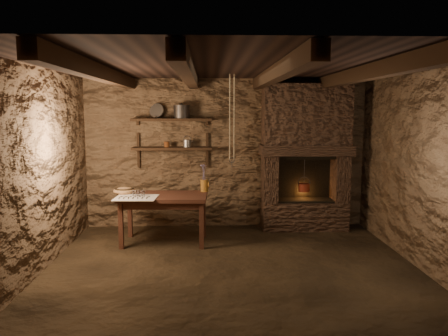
{
  "coord_description": "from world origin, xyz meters",
  "views": [
    {
      "loc": [
        -0.28,
        -5.04,
        1.89
      ],
      "look_at": [
        -0.07,
        0.9,
        1.11
      ],
      "focal_mm": 35.0,
      "sensor_mm": 36.0,
      "label": 1
    }
  ],
  "objects_px": {
    "work_table": "(164,217)",
    "stoneware_jug": "(205,180)",
    "wooden_bowl": "(124,191)",
    "red_pot": "(304,187)",
    "iron_stockpot": "(182,112)"
  },
  "relations": [
    {
      "from": "stoneware_jug",
      "to": "wooden_bowl",
      "type": "xyz_separation_m",
      "value": [
        -1.16,
        -0.11,
        -0.14
      ]
    },
    {
      "from": "work_table",
      "to": "red_pot",
      "type": "bearing_deg",
      "value": 18.32
    },
    {
      "from": "work_table",
      "to": "iron_stockpot",
      "type": "distance_m",
      "value": 1.68
    },
    {
      "from": "iron_stockpot",
      "to": "red_pot",
      "type": "relative_size",
      "value": 0.46
    },
    {
      "from": "work_table",
      "to": "iron_stockpot",
      "type": "relative_size",
      "value": 5.04
    },
    {
      "from": "work_table",
      "to": "stoneware_jug",
      "type": "relative_size",
      "value": 3.07
    },
    {
      "from": "stoneware_jug",
      "to": "red_pot",
      "type": "distance_m",
      "value": 1.63
    },
    {
      "from": "work_table",
      "to": "stoneware_jug",
      "type": "distance_m",
      "value": 0.8
    },
    {
      "from": "stoneware_jug",
      "to": "iron_stockpot",
      "type": "bearing_deg",
      "value": 137.65
    },
    {
      "from": "work_table",
      "to": "iron_stockpot",
      "type": "xyz_separation_m",
      "value": [
        0.23,
        0.75,
        1.49
      ]
    },
    {
      "from": "work_table",
      "to": "iron_stockpot",
      "type": "height_order",
      "value": "iron_stockpot"
    },
    {
      "from": "red_pot",
      "to": "iron_stockpot",
      "type": "bearing_deg",
      "value": 176.44
    },
    {
      "from": "wooden_bowl",
      "to": "iron_stockpot",
      "type": "xyz_separation_m",
      "value": [
        0.81,
        0.62,
        1.12
      ]
    },
    {
      "from": "wooden_bowl",
      "to": "red_pot",
      "type": "xyz_separation_m",
      "value": [
        2.73,
        0.5,
        -0.05
      ]
    },
    {
      "from": "work_table",
      "to": "red_pot",
      "type": "distance_m",
      "value": 2.27
    }
  ]
}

